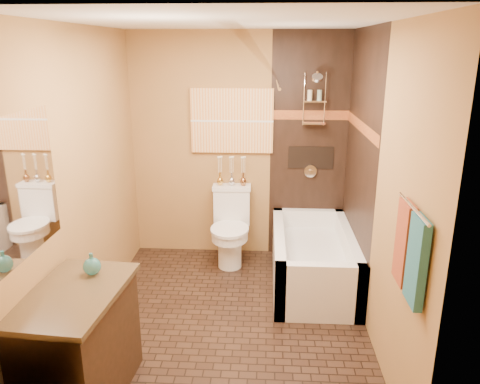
# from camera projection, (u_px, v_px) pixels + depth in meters

# --- Properties ---
(floor) EXTENTS (3.00, 3.00, 0.00)m
(floor) POSITION_uv_depth(u_px,v_px,m) (229.00, 321.00, 4.15)
(floor) COLOR black
(floor) RESTS_ON ground
(wall_left) EXTENTS (0.02, 3.00, 2.50)m
(wall_left) POSITION_uv_depth(u_px,v_px,m) (82.00, 183.00, 3.84)
(wall_left) COLOR #A97541
(wall_left) RESTS_ON floor
(wall_right) EXTENTS (0.02, 3.00, 2.50)m
(wall_right) POSITION_uv_depth(u_px,v_px,m) (378.00, 188.00, 3.71)
(wall_right) COLOR #A97541
(wall_right) RESTS_ON floor
(wall_back) EXTENTS (2.40, 0.02, 2.50)m
(wall_back) POSITION_uv_depth(u_px,v_px,m) (239.00, 148.00, 5.20)
(wall_back) COLOR #A97541
(wall_back) RESTS_ON floor
(wall_front) EXTENTS (2.40, 0.02, 2.50)m
(wall_front) POSITION_uv_depth(u_px,v_px,m) (202.00, 271.00, 2.35)
(wall_front) COLOR #A97541
(wall_front) RESTS_ON floor
(ceiling) EXTENTS (3.00, 3.00, 0.00)m
(ceiling) POSITION_uv_depth(u_px,v_px,m) (226.00, 21.00, 3.40)
(ceiling) COLOR silver
(ceiling) RESTS_ON wall_back
(alcove_tile_back) EXTENTS (0.85, 0.01, 2.50)m
(alcove_tile_back) POSITION_uv_depth(u_px,v_px,m) (309.00, 149.00, 5.15)
(alcove_tile_back) COLOR black
(alcove_tile_back) RESTS_ON wall_back
(alcove_tile_right) EXTENTS (0.01, 1.50, 2.50)m
(alcove_tile_right) POSITION_uv_depth(u_px,v_px,m) (359.00, 165.00, 4.42)
(alcove_tile_right) COLOR black
(alcove_tile_right) RESTS_ON wall_right
(mosaic_band_back) EXTENTS (0.85, 0.01, 0.10)m
(mosaic_band_back) POSITION_uv_depth(u_px,v_px,m) (311.00, 115.00, 5.03)
(mosaic_band_back) COLOR maroon
(mosaic_band_back) RESTS_ON alcove_tile_back
(mosaic_band_right) EXTENTS (0.01, 1.50, 0.10)m
(mosaic_band_right) POSITION_uv_depth(u_px,v_px,m) (361.00, 126.00, 4.31)
(mosaic_band_right) COLOR maroon
(mosaic_band_right) RESTS_ON alcove_tile_right
(alcove_niche) EXTENTS (0.50, 0.01, 0.25)m
(alcove_niche) POSITION_uv_depth(u_px,v_px,m) (311.00, 158.00, 5.17)
(alcove_niche) COLOR black
(alcove_niche) RESTS_ON alcove_tile_back
(shower_fixtures) EXTENTS (0.24, 0.33, 1.16)m
(shower_fixtures) POSITION_uv_depth(u_px,v_px,m) (314.00, 112.00, 4.92)
(shower_fixtures) COLOR silver
(shower_fixtures) RESTS_ON floor
(curtain_rod) EXTENTS (0.03, 1.55, 0.03)m
(curtain_rod) POSITION_uv_depth(u_px,v_px,m) (278.00, 82.00, 4.24)
(curtain_rod) COLOR silver
(curtain_rod) RESTS_ON wall_back
(towel_bar) EXTENTS (0.02, 0.55, 0.02)m
(towel_bar) POSITION_uv_depth(u_px,v_px,m) (413.00, 208.00, 2.65)
(towel_bar) COLOR silver
(towel_bar) RESTS_ON wall_right
(towel_teal) EXTENTS (0.05, 0.22, 0.52)m
(towel_teal) POSITION_uv_depth(u_px,v_px,m) (417.00, 261.00, 2.61)
(towel_teal) COLOR #20566B
(towel_teal) RESTS_ON towel_bar
(towel_rust) EXTENTS (0.05, 0.22, 0.52)m
(towel_rust) POSITION_uv_depth(u_px,v_px,m) (404.00, 243.00, 2.85)
(towel_rust) COLOR maroon
(towel_rust) RESTS_ON towel_bar
(sunset_painting) EXTENTS (0.90, 0.04, 0.70)m
(sunset_painting) POSITION_uv_depth(u_px,v_px,m) (232.00, 121.00, 5.10)
(sunset_painting) COLOR orange
(sunset_painting) RESTS_ON wall_back
(vanity_mirror) EXTENTS (0.01, 1.00, 0.90)m
(vanity_mirror) POSITION_uv_depth(u_px,v_px,m) (17.00, 190.00, 2.81)
(vanity_mirror) COLOR white
(vanity_mirror) RESTS_ON wall_left
(bathtub) EXTENTS (0.80, 1.50, 0.55)m
(bathtub) POSITION_uv_depth(u_px,v_px,m) (313.00, 263.00, 4.75)
(bathtub) COLOR white
(bathtub) RESTS_ON floor
(toilet) EXTENTS (0.43, 0.63, 0.84)m
(toilet) POSITION_uv_depth(u_px,v_px,m) (231.00, 226.00, 5.17)
(toilet) COLOR white
(toilet) RESTS_ON floor
(vanity) EXTENTS (0.64, 0.97, 0.82)m
(vanity) POSITION_uv_depth(u_px,v_px,m) (78.00, 346.00, 3.12)
(vanity) COLOR black
(vanity) RESTS_ON floor
(teal_bottle) EXTENTS (0.13, 0.13, 0.19)m
(teal_bottle) POSITION_uv_depth(u_px,v_px,m) (92.00, 264.00, 3.21)
(teal_bottle) COLOR #277677
(teal_bottle) RESTS_ON vanity
(bud_vases) EXTENTS (0.33, 0.07, 0.32)m
(bud_vases) POSITION_uv_depth(u_px,v_px,m) (232.00, 170.00, 5.17)
(bud_vases) COLOR gold
(bud_vases) RESTS_ON toilet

